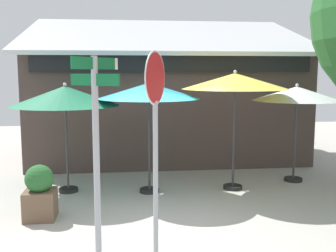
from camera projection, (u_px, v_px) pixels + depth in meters
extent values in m
cube|color=#ADA8A0|center=(165.00, 225.00, 7.30)|extent=(28.00, 28.00, 0.10)
cube|color=#473833|center=(166.00, 106.00, 12.90)|extent=(8.08, 4.11, 3.28)
cube|color=silver|center=(166.00, 35.00, 12.46)|extent=(8.58, 4.65, 1.45)
cube|color=black|center=(174.00, 64.00, 10.66)|extent=(7.48, 0.16, 0.44)
cylinder|color=#A8AAB2|center=(97.00, 163.00, 5.55)|extent=(0.09, 0.09, 2.92)
cube|color=#116B38|center=(94.00, 63.00, 5.37)|extent=(0.54, 0.69, 0.16)
cube|color=#116B38|center=(95.00, 80.00, 5.40)|extent=(0.69, 0.54, 0.16)
cube|color=white|center=(115.00, 64.00, 5.76)|extent=(0.06, 0.07, 0.16)
cylinder|color=#A8AAB2|center=(156.00, 185.00, 5.52)|extent=(0.07, 0.07, 2.32)
cylinder|color=white|center=(155.00, 78.00, 5.33)|extent=(0.32, 0.66, 0.73)
cylinder|color=red|center=(155.00, 78.00, 5.33)|extent=(0.31, 0.62, 0.68)
cylinder|color=black|center=(68.00, 190.00, 9.16)|extent=(0.44, 0.44, 0.08)
cylinder|color=#333335|center=(67.00, 148.00, 9.04)|extent=(0.05, 0.05, 2.01)
cone|color=#1E724C|center=(65.00, 96.00, 8.88)|extent=(2.39, 2.39, 0.44)
sphere|color=silver|center=(65.00, 84.00, 8.85)|extent=(0.08, 0.08, 0.08)
cylinder|color=black|center=(149.00, 190.00, 9.12)|extent=(0.44, 0.44, 0.08)
cylinder|color=#333335|center=(149.00, 145.00, 8.98)|extent=(0.05, 0.05, 2.18)
cone|color=#2D99BC|center=(149.00, 91.00, 8.82)|extent=(2.27, 2.27, 0.34)
sphere|color=silver|center=(149.00, 82.00, 8.80)|extent=(0.08, 0.08, 0.08)
cylinder|color=black|center=(233.00, 187.00, 9.39)|extent=(0.44, 0.44, 0.08)
cylinder|color=#333335|center=(234.00, 139.00, 9.24)|extent=(0.05, 0.05, 2.37)
cone|color=#EAD14C|center=(235.00, 81.00, 9.06)|extent=(2.43, 2.43, 0.36)
sphere|color=silver|center=(235.00, 72.00, 9.04)|extent=(0.08, 0.08, 0.08)
cylinder|color=black|center=(293.00, 179.00, 10.06)|extent=(0.44, 0.44, 0.08)
cylinder|color=#333335|center=(295.00, 140.00, 9.93)|extent=(0.05, 0.05, 2.07)
cone|color=white|center=(297.00, 94.00, 9.78)|extent=(2.14, 2.14, 0.35)
sphere|color=silver|center=(297.00, 85.00, 9.75)|extent=(0.08, 0.08, 0.08)
cube|color=brown|center=(40.00, 205.00, 7.42)|extent=(0.56, 0.56, 0.54)
sphere|color=#28602D|center=(39.00, 179.00, 7.36)|extent=(0.52, 0.52, 0.52)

